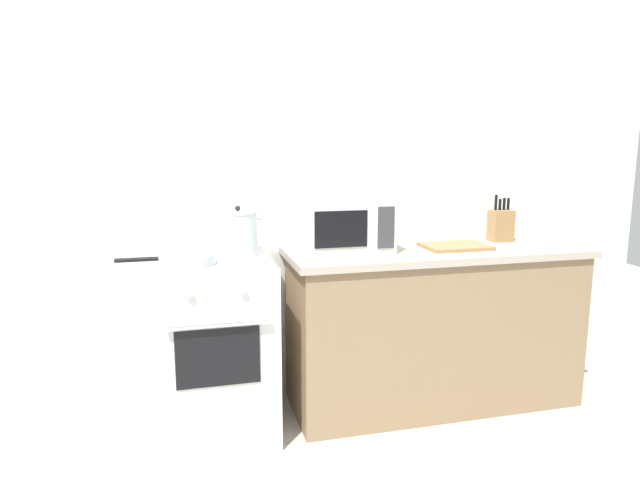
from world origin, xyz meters
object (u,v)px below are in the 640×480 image
at_px(frying_pan, 186,259).
at_px(stock_pot, 238,233).
at_px(microwave, 342,224).
at_px(stove, 215,347).
at_px(cutting_board, 455,246).
at_px(knife_block, 501,225).

bearing_deg(frying_pan, stock_pot, 30.46).
relative_size(frying_pan, microwave, 0.95).
distance_m(stock_pot, microwave, 0.57).
height_order(stove, frying_pan, frying_pan).
distance_m(microwave, cutting_board, 0.66).
relative_size(stove, frying_pan, 1.94).
bearing_deg(microwave, cutting_board, -6.89).
bearing_deg(stock_pot, microwave, -1.82).
xyz_separation_m(frying_pan, knife_block, (1.85, 0.20, 0.07)).
xyz_separation_m(stock_pot, microwave, (0.56, -0.02, 0.03)).
bearing_deg(stove, knife_block, 4.66).
bearing_deg(cutting_board, frying_pan, -177.54).
bearing_deg(stove, stock_pot, 33.43).
height_order(microwave, knife_block, microwave).
bearing_deg(cutting_board, stove, -179.95).
height_order(cutting_board, knife_block, knife_block).
xyz_separation_m(microwave, knife_block, (1.02, 0.06, -0.05)).
distance_m(stove, frying_pan, 0.50).
xyz_separation_m(stock_pot, frying_pan, (-0.27, -0.16, -0.09)).
distance_m(stove, stock_pot, 0.60).
relative_size(stove, stock_pot, 3.12).
bearing_deg(stove, frying_pan, -153.31).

